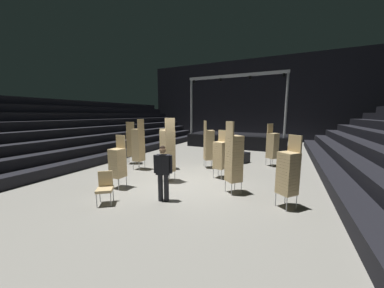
# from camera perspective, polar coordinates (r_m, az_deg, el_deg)

# --- Properties ---
(ground_plane) EXTENTS (22.00, 30.00, 0.10)m
(ground_plane) POSITION_cam_1_polar(r_m,az_deg,el_deg) (7.91, -3.96, -11.31)
(ground_plane) COLOR gray
(arena_end_wall) EXTENTS (22.00, 0.30, 8.00)m
(arena_end_wall) POSITION_cam_1_polar(r_m,az_deg,el_deg) (21.85, 15.83, 11.74)
(arena_end_wall) COLOR black
(arena_end_wall) RESTS_ON ground_plane
(bleacher_bank_left) EXTENTS (6.00, 24.00, 3.60)m
(bleacher_bank_left) POSITION_cam_1_polar(r_m,az_deg,el_deg) (13.87, -32.09, 3.76)
(bleacher_bank_left) COLOR black
(bleacher_bank_left) RESTS_ON ground_plane
(stage_riser) EXTENTS (7.48, 3.36, 5.45)m
(stage_riser) POSITION_cam_1_polar(r_m,az_deg,el_deg) (16.99, 12.58, 1.35)
(stage_riser) COLOR black
(stage_riser) RESTS_ON ground_plane
(man_with_tie) EXTENTS (0.56, 0.35, 1.70)m
(man_with_tie) POSITION_cam_1_polar(r_m,az_deg,el_deg) (6.16, -8.14, -7.27)
(man_with_tie) COLOR black
(man_with_tie) RESTS_ON ground_plane
(chair_stack_front_left) EXTENTS (0.45, 0.45, 1.88)m
(chair_stack_front_left) POSITION_cam_1_polar(r_m,az_deg,el_deg) (7.64, -20.14, -4.77)
(chair_stack_front_left) COLOR #B2B5BA
(chair_stack_front_left) RESTS_ON ground_plane
(chair_stack_front_right) EXTENTS (0.62, 0.62, 2.39)m
(chair_stack_front_right) POSITION_cam_1_polar(r_m,az_deg,el_deg) (9.71, -7.56, -0.08)
(chair_stack_front_right) COLOR #B2B5BA
(chair_stack_front_right) RESTS_ON ground_plane
(chair_stack_mid_left) EXTENTS (0.53, 0.53, 1.96)m
(chair_stack_mid_left) POSITION_cam_1_polar(r_m,az_deg,el_deg) (8.38, 7.92, -2.90)
(chair_stack_mid_left) COLOR #B2B5BA
(chair_stack_mid_left) RESTS_ON ground_plane
(chair_stack_mid_right) EXTENTS (0.61, 0.61, 2.14)m
(chair_stack_mid_right) POSITION_cam_1_polar(r_m,az_deg,el_deg) (10.98, 21.63, -0.29)
(chair_stack_mid_right) COLOR #B2B5BA
(chair_stack_mid_right) RESTS_ON ground_plane
(chair_stack_mid_centre) EXTENTS (0.59, 0.59, 2.48)m
(chair_stack_mid_centre) POSITION_cam_1_polar(r_m,az_deg,el_deg) (7.88, -6.84, -1.74)
(chair_stack_mid_centre) COLOR #B2B5BA
(chair_stack_mid_centre) RESTS_ON ground_plane
(chair_stack_rear_left) EXTENTS (0.45, 0.45, 2.39)m
(chair_stack_rear_left) POSITION_cam_1_polar(r_m,az_deg,el_deg) (9.91, -14.83, -0.12)
(chair_stack_rear_left) COLOR #B2B5BA
(chair_stack_rear_left) RESTS_ON ground_plane
(chair_stack_rear_right) EXTENTS (0.61, 0.61, 2.31)m
(chair_stack_rear_right) POSITION_cam_1_polar(r_m,az_deg,el_deg) (9.90, 4.73, -0.12)
(chair_stack_rear_right) COLOR #B2B5BA
(chair_stack_rear_right) RESTS_ON ground_plane
(chair_stack_rear_centre) EXTENTS (0.62, 0.62, 2.05)m
(chair_stack_rear_centre) POSITION_cam_1_polar(r_m,az_deg,el_deg) (6.26, 25.37, -7.16)
(chair_stack_rear_centre) COLOR #B2B5BA
(chair_stack_rear_centre) RESTS_ON ground_plane
(chair_stack_aisle_left) EXTENTS (0.62, 0.62, 2.39)m
(chair_stack_aisle_left) POSITION_cam_1_polar(r_m,az_deg,el_deg) (6.81, 11.69, -3.82)
(chair_stack_aisle_left) COLOR #B2B5BA
(chair_stack_aisle_left) RESTS_ON ground_plane
(chair_stack_aisle_right) EXTENTS (0.61, 0.61, 2.22)m
(chair_stack_aisle_right) POSITION_cam_1_polar(r_m,az_deg,el_deg) (11.18, -16.65, 0.32)
(chair_stack_aisle_right) COLOR #B2B5BA
(chair_stack_aisle_right) RESTS_ON ground_plane
(equipment_road_case) EXTENTS (1.05, 0.88, 0.55)m
(equipment_road_case) POSITION_cam_1_polar(r_m,az_deg,el_deg) (11.54, 13.37, -3.53)
(equipment_road_case) COLOR black
(equipment_road_case) RESTS_ON ground_plane
(loose_chair_near_man) EXTENTS (0.62, 0.62, 0.95)m
(loose_chair_near_man) POSITION_cam_1_polar(r_m,az_deg,el_deg) (6.59, -23.22, -10.72)
(loose_chair_near_man) COLOR #B2B5BA
(loose_chair_near_man) RESTS_ON ground_plane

